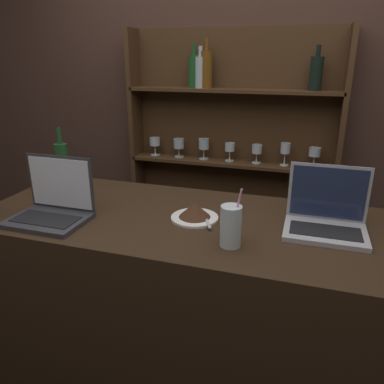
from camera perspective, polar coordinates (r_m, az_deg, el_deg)
The scene contains 8 objects.
bar_counter at distance 1.79m, azimuth -0.60°, elevation -19.57°, with size 1.73×0.70×1.05m.
back_wall at distance 2.51m, azimuth 7.65°, elevation 12.62°, with size 7.00×0.06×2.70m.
back_shelf at distance 2.52m, azimuth 5.82°, elevation 3.94°, with size 1.34×0.18×1.83m.
laptop_near at distance 1.58m, azimuth -20.47°, elevation -1.95°, with size 0.30×0.21×0.24m.
laptop_far at distance 1.47m, azimuth 19.76°, elevation -3.58°, with size 0.29×0.21×0.24m.
cake_plate at distance 1.49m, azimuth 0.42°, elevation -3.08°, with size 0.19×0.19×0.07m.
water_glass at distance 1.27m, azimuth 5.94°, elevation -5.19°, with size 0.07×0.07×0.21m.
wine_bottle_green at distance 2.00m, azimuth -19.15°, elevation 4.26°, with size 0.06×0.06×0.29m.
Camera 1 is at (0.43, -0.96, 1.66)m, focal length 35.00 mm.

